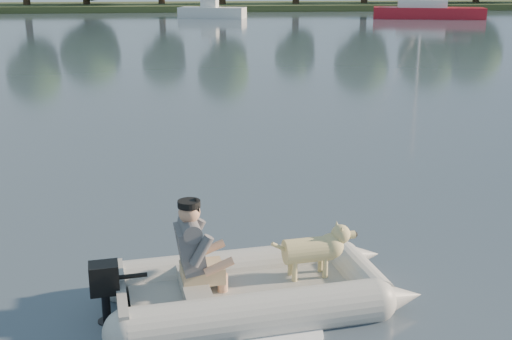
{
  "coord_description": "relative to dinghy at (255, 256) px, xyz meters",
  "views": [
    {
      "loc": [
        -0.87,
        -6.75,
        3.4
      ],
      "look_at": [
        0.16,
        1.89,
        0.75
      ],
      "focal_mm": 45.0,
      "sensor_mm": 36.0,
      "label": 1
    }
  ],
  "objects": [
    {
      "name": "motorboat",
      "position": [
        2.16,
        48.5,
        0.53
      ],
      "size": [
        6.02,
        3.78,
        2.38
      ],
      "primitive_type": null,
      "rotation": [
        0.0,
        0.0,
        -0.31
      ],
      "color": "white",
      "rests_on": "water"
    },
    {
      "name": "man",
      "position": [
        -0.66,
        -0.04,
        0.18
      ],
      "size": [
        0.75,
        0.67,
        1.01
      ],
      "primitive_type": null,
      "rotation": [
        0.0,
        0.0,
        0.13
      ],
      "color": "#58585C",
      "rests_on": "dinghy"
    },
    {
      "name": "shore_bank",
      "position": [
        0.14,
        62.58,
        -0.3
      ],
      "size": [
        160.0,
        12.0,
        0.7
      ],
      "primitive_type": "cube",
      "color": "#47512D",
      "rests_on": "water"
    },
    {
      "name": "sailboat",
      "position": [
        19.64,
        45.81,
        -0.02
      ],
      "size": [
        9.22,
        5.15,
        12.15
      ],
      "rotation": [
        0.0,
        0.0,
        -0.3
      ],
      "color": "#B41421",
      "rests_on": "water"
    },
    {
      "name": "outboard_motor",
      "position": [
        -1.55,
        -0.2,
        -0.26
      ],
      "size": [
        0.42,
        0.32,
        0.74
      ],
      "primitive_type": null,
      "rotation": [
        0.0,
        0.0,
        0.13
      ],
      "color": "black",
      "rests_on": "dinghy"
    },
    {
      "name": "dog",
      "position": [
        0.6,
        0.13,
        -0.07
      ],
      "size": [
        0.91,
        0.42,
        0.58
      ],
      "primitive_type": null,
      "rotation": [
        0.0,
        0.0,
        0.13
      ],
      "color": "tan",
      "rests_on": "dinghy"
    },
    {
      "name": "dinghy",
      "position": [
        0.0,
        0.0,
        0.0
      ],
      "size": [
        4.72,
        3.51,
        1.31
      ],
      "primitive_type": null,
      "rotation": [
        0.0,
        0.0,
        0.13
      ],
      "color": "#AAAAA4",
      "rests_on": "water"
    },
    {
      "name": "water",
      "position": [
        0.14,
        0.58,
        -0.55
      ],
      "size": [
        160.0,
        160.0,
        0.0
      ],
      "primitive_type": "plane",
      "color": "#505D6C",
      "rests_on": "ground"
    }
  ]
}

